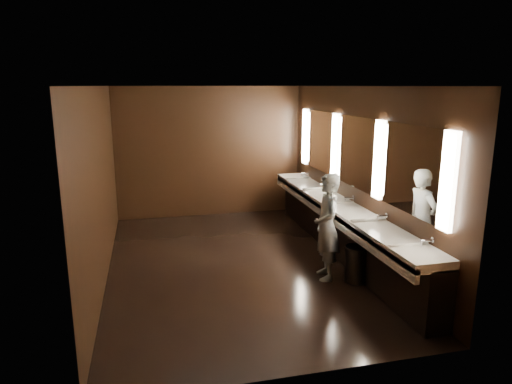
% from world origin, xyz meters
% --- Properties ---
extents(floor, '(6.00, 6.00, 0.00)m').
position_xyz_m(floor, '(0.00, 0.00, 0.00)').
color(floor, black).
rests_on(floor, ground).
extents(ceiling, '(4.00, 6.00, 0.02)m').
position_xyz_m(ceiling, '(0.00, 0.00, 2.80)').
color(ceiling, '#2D2D2B').
rests_on(ceiling, wall_back).
extents(wall_back, '(4.00, 0.02, 2.80)m').
position_xyz_m(wall_back, '(0.00, 3.00, 1.40)').
color(wall_back, black).
rests_on(wall_back, floor).
extents(wall_front, '(4.00, 0.02, 2.80)m').
position_xyz_m(wall_front, '(0.00, -3.00, 1.40)').
color(wall_front, black).
rests_on(wall_front, floor).
extents(wall_left, '(0.02, 6.00, 2.80)m').
position_xyz_m(wall_left, '(-2.00, 0.00, 1.40)').
color(wall_left, black).
rests_on(wall_left, floor).
extents(wall_right, '(0.02, 6.00, 2.80)m').
position_xyz_m(wall_right, '(2.00, 0.00, 1.40)').
color(wall_right, black).
rests_on(wall_right, floor).
extents(sink_counter, '(0.55, 5.40, 1.01)m').
position_xyz_m(sink_counter, '(1.79, 0.00, 0.50)').
color(sink_counter, black).
rests_on(sink_counter, floor).
extents(mirror_band, '(0.06, 5.03, 1.15)m').
position_xyz_m(mirror_band, '(1.98, -0.00, 1.75)').
color(mirror_band, white).
rests_on(mirror_band, wall_right).
extents(person, '(0.46, 0.62, 1.58)m').
position_xyz_m(person, '(1.19, -0.82, 0.79)').
color(person, '#7E98BC').
rests_on(person, floor).
extents(trash_bin, '(0.39, 0.39, 0.54)m').
position_xyz_m(trash_bin, '(1.58, -1.06, 0.27)').
color(trash_bin, black).
rests_on(trash_bin, floor).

